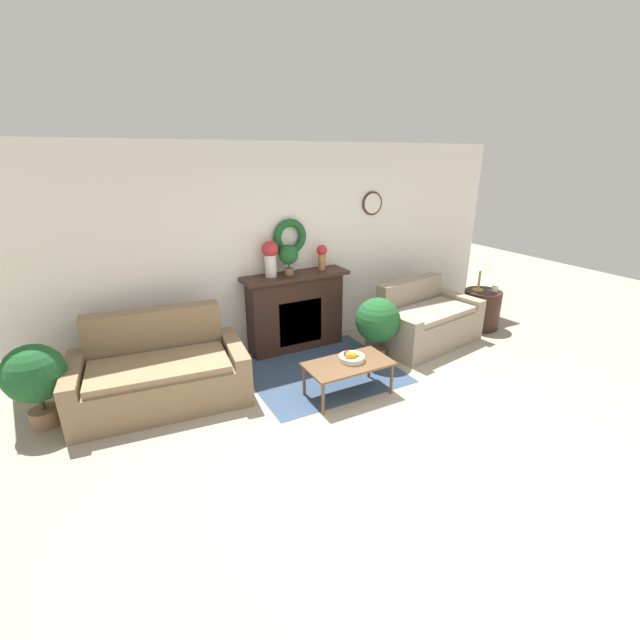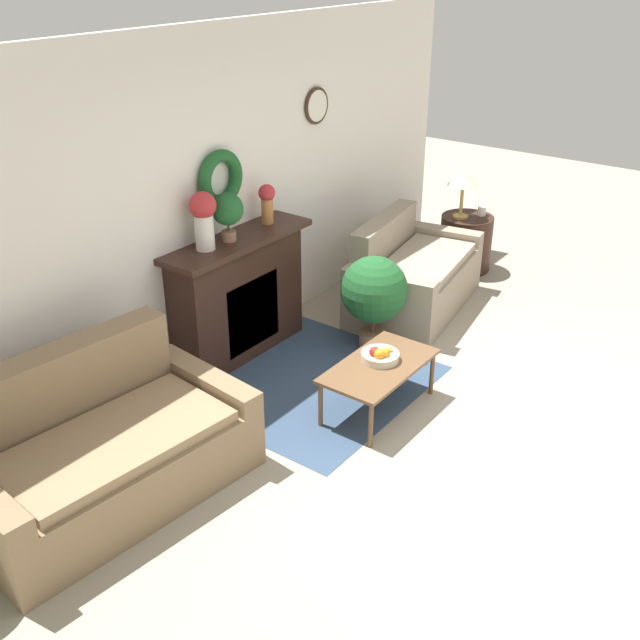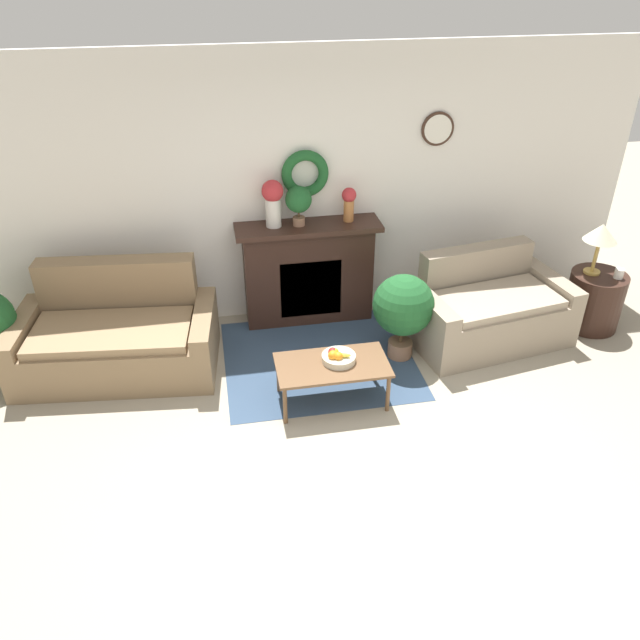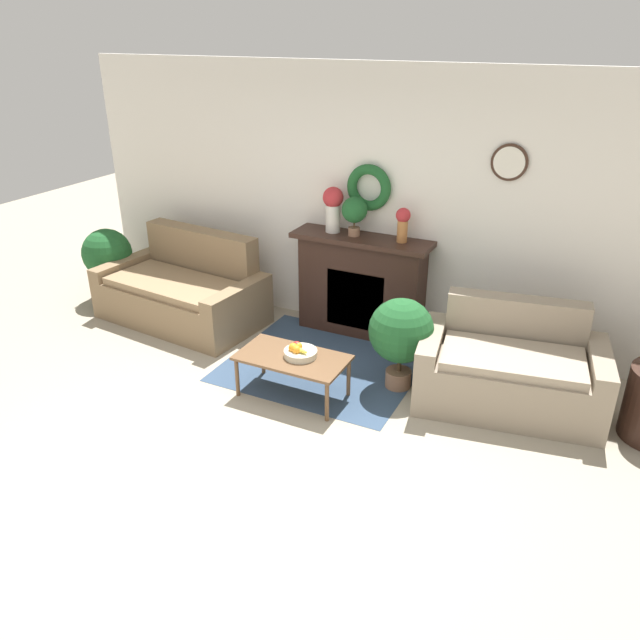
% 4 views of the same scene
% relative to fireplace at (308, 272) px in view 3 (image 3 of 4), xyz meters
% --- Properties ---
extents(ground_plane, '(16.00, 16.00, 0.00)m').
position_rel_fireplace_xyz_m(ground_plane, '(0.03, -2.53, -0.54)').
color(ground_plane, '#9E937F').
extents(floor_rug, '(1.80, 1.62, 0.01)m').
position_rel_fireplace_xyz_m(floor_rug, '(-0.04, -0.80, -0.54)').
color(floor_rug, '#334760').
rests_on(floor_rug, ground_plane).
extents(wall_back, '(6.80, 0.17, 2.70)m').
position_rel_fireplace_xyz_m(wall_back, '(0.03, 0.21, 0.81)').
color(wall_back, white).
rests_on(wall_back, ground_plane).
extents(fireplace, '(1.44, 0.41, 1.07)m').
position_rel_fireplace_xyz_m(fireplace, '(0.00, 0.00, 0.00)').
color(fireplace, '#331E16').
rests_on(fireplace, ground_plane).
extents(couch_left, '(1.89, 1.16, 0.95)m').
position_rel_fireplace_xyz_m(couch_left, '(-1.89, -0.54, -0.22)').
color(couch_left, '#846B4C').
rests_on(couch_left, ground_plane).
extents(loveseat_right, '(1.65, 1.11, 0.87)m').
position_rel_fireplace_xyz_m(loveseat_right, '(1.69, -0.71, -0.23)').
color(loveseat_right, gray).
rests_on(loveseat_right, ground_plane).
extents(coffee_table, '(0.96, 0.52, 0.39)m').
position_rel_fireplace_xyz_m(coffee_table, '(-0.04, -1.43, -0.19)').
color(coffee_table, brown).
rests_on(coffee_table, ground_plane).
extents(fruit_bowl, '(0.29, 0.29, 0.12)m').
position_rel_fireplace_xyz_m(fruit_bowl, '(0.01, -1.40, -0.10)').
color(fruit_bowl, beige).
rests_on(fruit_bowl, coffee_table).
extents(side_table_by_loveseat, '(0.56, 0.56, 0.60)m').
position_rel_fireplace_xyz_m(side_table_by_loveseat, '(2.86, -0.69, -0.24)').
color(side_table_by_loveseat, '#331E16').
rests_on(side_table_by_loveseat, ground_plane).
extents(table_lamp, '(0.33, 0.33, 0.53)m').
position_rel_fireplace_xyz_m(table_lamp, '(2.79, -0.64, 0.47)').
color(table_lamp, '#B28E42').
rests_on(table_lamp, side_table_by_loveseat).
extents(mug, '(0.09, 0.09, 0.10)m').
position_rel_fireplace_xyz_m(mug, '(2.99, -0.79, 0.10)').
color(mug, silver).
rests_on(mug, side_table_by_loveseat).
extents(vase_on_mantel_left, '(0.21, 0.21, 0.46)m').
position_rel_fireplace_xyz_m(vase_on_mantel_left, '(-0.33, 0.01, 0.80)').
color(vase_on_mantel_left, silver).
rests_on(vase_on_mantel_left, fireplace).
extents(vase_on_mantel_right, '(0.14, 0.14, 0.34)m').
position_rel_fireplace_xyz_m(vase_on_mantel_right, '(0.41, 0.01, 0.73)').
color(vase_on_mantel_right, '#AD6B38').
rests_on(vase_on_mantel_right, fireplace).
extents(potted_plant_on_mantel, '(0.26, 0.26, 0.39)m').
position_rel_fireplace_xyz_m(potted_plant_on_mantel, '(-0.09, -0.01, 0.78)').
color(potted_plant_on_mantel, '#8E664C').
rests_on(potted_plant_on_mantel, fireplace).
extents(potted_plant_floor_by_loveseat, '(0.58, 0.58, 0.86)m').
position_rel_fireplace_xyz_m(potted_plant_floor_by_loveseat, '(0.75, -0.87, 0.00)').
color(potted_plant_floor_by_loveseat, '#8E664C').
rests_on(potted_plant_floor_by_loveseat, ground_plane).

